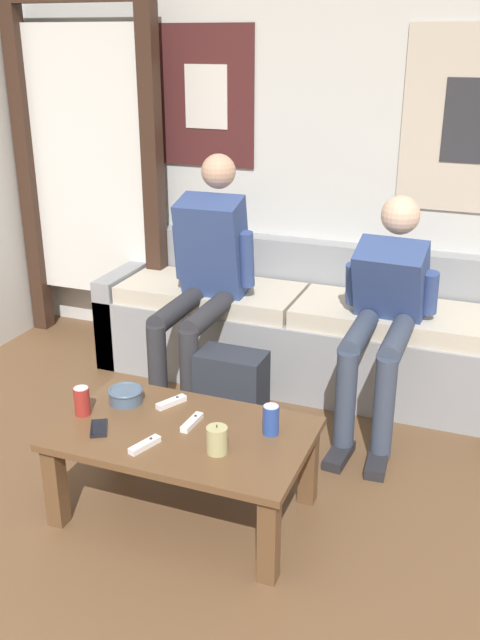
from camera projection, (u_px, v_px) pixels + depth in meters
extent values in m
cube|color=silver|center=(335.00, 150.00, 4.02)|extent=(10.00, 0.05, 2.55)
cube|color=#471E1E|center=(206.00, 97.00, 4.14)|extent=(0.59, 0.01, 0.80)
cube|color=silver|center=(206.00, 97.00, 4.14)|extent=(0.27, 0.01, 0.36)
cube|color=beige|center=(478.00, 121.00, 3.66)|extent=(0.78, 0.01, 0.95)
cube|color=#2D2D33|center=(478.00, 121.00, 3.66)|extent=(0.35, 0.01, 0.43)
cube|color=#382319|center=(28.00, 178.00, 4.56)|extent=(0.10, 0.10, 2.05)
cube|color=#382319|center=(154.00, 188.00, 4.26)|extent=(0.10, 0.10, 2.05)
cube|color=silver|center=(89.00, 166.00, 4.39)|extent=(0.82, 0.02, 1.64)
cube|color=gray|center=(313.00, 303.00, 4.29)|extent=(2.35, 0.13, 0.76)
cube|color=gray|center=(296.00, 348.00, 4.07)|extent=(2.35, 0.53, 0.43)
cube|color=gray|center=(125.00, 313.00, 4.42)|extent=(0.12, 0.53, 0.55)
cube|color=beige|center=(211.00, 293.00, 4.15)|extent=(1.03, 0.49, 0.10)
cube|color=beige|center=(393.00, 317.00, 3.79)|extent=(1.03, 0.49, 0.10)
cube|color=brown|center=(184.00, 434.00, 2.88)|extent=(1.02, 0.63, 0.03)
cube|color=brown|center=(120.00, 425.00, 3.33)|extent=(0.07, 0.07, 0.36)
cube|color=brown|center=(308.00, 464.00, 3.02)|extent=(0.07, 0.07, 0.36)
cube|color=brown|center=(56.00, 486.00, 2.88)|extent=(0.07, 0.07, 0.36)
cube|color=brown|center=(269.00, 539.00, 2.57)|extent=(0.07, 0.07, 0.36)
cylinder|color=#2D2D33|center=(176.00, 310.00, 3.75)|extent=(0.11, 0.47, 0.11)
cylinder|color=#2D2D33|center=(158.00, 371.00, 3.64)|extent=(0.10, 0.10, 0.50)
cube|color=#232328|center=(154.00, 421.00, 3.67)|extent=(0.11, 0.25, 0.05)
cylinder|color=#2D2D33|center=(207.00, 315.00, 3.69)|extent=(0.11, 0.47, 0.11)
cylinder|color=#2D2D33|center=(190.00, 377.00, 3.58)|extent=(0.10, 0.10, 0.50)
cube|color=#232328|center=(185.00, 427.00, 3.61)|extent=(0.11, 0.25, 0.05)
cube|color=#33477F|center=(213.00, 248.00, 3.88)|extent=(0.36, 0.35, 0.59)
sphere|color=tan|center=(218.00, 171.00, 3.80)|extent=(0.19, 0.19, 0.19)
cylinder|color=#33477F|center=(181.00, 252.00, 3.96)|extent=(0.08, 0.11, 0.31)
cylinder|color=#33477F|center=(247.00, 259.00, 3.83)|extent=(0.08, 0.11, 0.31)
cylinder|color=#384256|center=(359.00, 335.00, 3.44)|extent=(0.11, 0.44, 0.11)
cylinder|color=#384256|center=(345.00, 401.00, 3.34)|extent=(0.10, 0.10, 0.50)
cube|color=#232328|center=(339.00, 455.00, 3.37)|extent=(0.11, 0.25, 0.05)
cylinder|color=#384256|center=(396.00, 340.00, 3.38)|extent=(0.11, 0.44, 0.11)
cylinder|color=#384256|center=(384.00, 408.00, 3.28)|extent=(0.10, 0.10, 0.50)
cube|color=#232328|center=(377.00, 463.00, 3.31)|extent=(0.11, 0.25, 0.05)
cube|color=#33477F|center=(391.00, 282.00, 3.59)|extent=(0.36, 0.37, 0.46)
sphere|color=beige|center=(400.00, 215.00, 3.58)|extent=(0.20, 0.20, 0.20)
cylinder|color=#33477F|center=(353.00, 284.00, 3.68)|extent=(0.08, 0.12, 0.23)
cylinder|color=#33477F|center=(430.00, 293.00, 3.55)|extent=(0.08, 0.12, 0.23)
cube|color=#282D38|center=(232.00, 393.00, 3.56)|extent=(0.34, 0.21, 0.43)
cube|color=#282D38|center=(225.00, 418.00, 3.52)|extent=(0.24, 0.07, 0.19)
cylinder|color=#475B75|center=(126.00, 396.00, 3.08)|extent=(0.14, 0.14, 0.06)
torus|color=#475B75|center=(125.00, 390.00, 3.07)|extent=(0.15, 0.15, 0.02)
cylinder|color=tan|center=(217.00, 440.00, 2.70)|extent=(0.08, 0.08, 0.11)
cylinder|color=black|center=(217.00, 426.00, 2.68)|extent=(0.00, 0.00, 0.01)
cylinder|color=#28479E|center=(271.00, 420.00, 2.83)|extent=(0.07, 0.07, 0.12)
cylinder|color=silver|center=(271.00, 406.00, 2.81)|extent=(0.06, 0.06, 0.00)
cylinder|color=maroon|center=(82.00, 401.00, 2.97)|extent=(0.07, 0.07, 0.12)
cylinder|color=silver|center=(81.00, 388.00, 2.95)|extent=(0.06, 0.06, 0.00)
cube|color=white|center=(171.00, 402.00, 3.07)|extent=(0.10, 0.14, 0.02)
cylinder|color=#333842|center=(177.00, 397.00, 3.08)|extent=(0.01, 0.01, 0.00)
cube|color=white|center=(145.00, 445.00, 2.75)|extent=(0.08, 0.15, 0.02)
cylinder|color=#333842|center=(151.00, 438.00, 2.77)|extent=(0.01, 0.01, 0.00)
cube|color=white|center=(192.00, 422.00, 2.91)|extent=(0.04, 0.15, 0.02)
cylinder|color=#333842|center=(196.00, 416.00, 2.93)|extent=(0.01, 0.01, 0.00)
cube|color=black|center=(99.00, 428.00, 2.88)|extent=(0.12, 0.15, 0.01)
cube|color=black|center=(99.00, 427.00, 2.88)|extent=(0.11, 0.14, 0.00)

